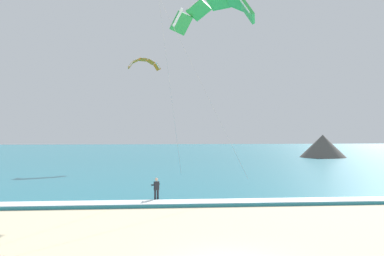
% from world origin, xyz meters
% --- Properties ---
extents(sea, '(200.00, 120.00, 0.20)m').
position_xyz_m(sea, '(0.00, 71.78, 0.10)').
color(sea, teal).
rests_on(sea, ground).
extents(surf_foam, '(200.00, 1.75, 0.04)m').
position_xyz_m(surf_foam, '(0.00, 12.78, 0.22)').
color(surf_foam, white).
rests_on(surf_foam, sea).
extents(surfboard, '(0.93, 1.46, 0.09)m').
position_xyz_m(surfboard, '(-2.68, 14.01, 0.03)').
color(surfboard, yellow).
rests_on(surfboard, ground).
extents(kitesurfer, '(0.65, 0.64, 1.69)m').
position_xyz_m(kitesurfer, '(-2.68, 14.03, 0.94)').
color(kitesurfer, '#232328').
rests_on(kitesurfer, ground).
extents(kite_primary, '(7.70, 7.96, 15.21)m').
position_xyz_m(kite_primary, '(2.24, 19.76, 15.15)').
color(kite_primary, green).
extents(kite_distant, '(4.73, 2.42, 1.78)m').
position_xyz_m(kite_distant, '(-4.45, 46.14, 14.81)').
color(kite_distant, orange).
extents(headland_right, '(8.49, 10.72, 4.22)m').
position_xyz_m(headland_right, '(27.24, 58.24, 1.90)').
color(headland_right, '#665B51').
rests_on(headland_right, ground).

